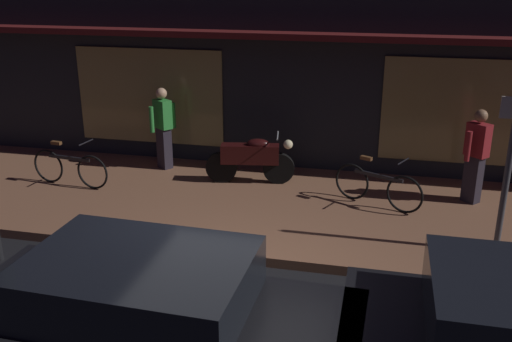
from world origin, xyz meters
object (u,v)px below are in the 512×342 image
Objects in this scene: bicycle_parked at (377,186)px; parked_car_near at (151,323)px; bicycle_extra at (70,168)px; sign_post at (509,164)px; motorcycle at (252,158)px; person_bystander at (476,154)px; person_photographer at (163,127)px.

parked_car_near is (-2.12, -4.90, 0.20)m from bicycle_parked.
sign_post reaches higher than bicycle_extra.
parked_car_near is (0.25, -5.52, 0.06)m from motorcycle.
bicycle_parked is 0.63× the size of sign_post.
bicycle_parked is 1.79m from person_bystander.
person_bystander is at bearing -0.87° from motorcycle.
person_photographer is at bearing 44.96° from bicycle_extra.
motorcycle is 1.02× the size of person_bystander.
motorcycle is 1.03× the size of bicycle_extra.
motorcycle is 3.44m from bicycle_extra.
person_photographer is at bearing 166.09° from bicycle_parked.
motorcycle is 2.46m from bicycle_parked.
bicycle_parked is at bearing 2.96° from bicycle_extra.
motorcycle is at bearing 165.39° from bicycle_parked.
sign_post is (1.76, -1.37, 1.00)m from bicycle_parked.
bicycle_parked is at bearing -14.61° from motorcycle.
person_photographer is 6.37m from parked_car_near.
person_photographer reaches higher than bicycle_extra.
sign_post is (0.14, -1.93, 0.48)m from person_bystander.
person_bystander reaches higher than parked_car_near.
bicycle_parked is 4.48m from person_photographer.
person_bystander is (5.94, -0.51, 0.00)m from person_photographer.
person_photographer reaches higher than parked_car_near.
parked_car_near is at bearing -113.40° from bicycle_parked.
bicycle_extra is 7.59m from sign_post.
motorcycle is 1.02× the size of person_photographer.
person_bystander is at bearing 55.57° from parked_car_near.
person_bystander is 6.63m from parked_car_near.
person_bystander is 0.40× the size of parked_car_near.
parked_car_near reaches higher than bicycle_parked.
sign_post is at bearing -21.87° from person_photographer.
parked_car_near reaches higher than bicycle_extra.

